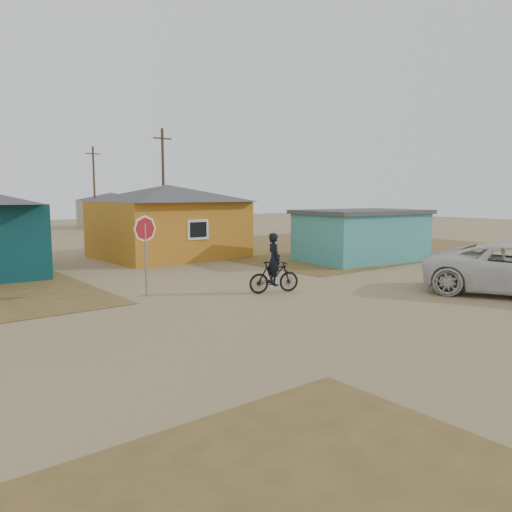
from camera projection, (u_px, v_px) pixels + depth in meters
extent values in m
plane|color=#907B53|center=(323.00, 309.00, 14.80)|extent=(120.00, 120.00, 0.00)
cube|color=brown|center=(328.00, 245.00, 33.54)|extent=(20.00, 18.00, 0.00)
cube|color=#BC751D|center=(168.00, 229.00, 27.05)|extent=(7.21, 6.24, 3.00)
pyramid|color=#363538|center=(168.00, 193.00, 26.81)|extent=(7.72, 6.76, 0.90)
cube|color=silver|center=(198.00, 230.00, 24.67)|extent=(1.20, 0.06, 1.00)
cube|color=black|center=(198.00, 230.00, 24.65)|extent=(0.95, 0.04, 0.75)
cube|color=teal|center=(361.00, 237.00, 25.57)|extent=(6.39, 4.61, 2.40)
cube|color=#363538|center=(362.00, 212.00, 25.41)|extent=(6.71, 4.93, 0.20)
cube|color=tan|center=(112.00, 214.00, 51.91)|extent=(6.41, 5.50, 2.80)
pyramid|color=#363538|center=(111.00, 196.00, 51.69)|extent=(6.95, 6.05, 0.80)
cylinder|color=#46392A|center=(163.00, 186.00, 35.43)|extent=(0.20, 0.20, 8.00)
cube|color=#46392A|center=(162.00, 138.00, 35.03)|extent=(1.40, 0.10, 0.10)
cylinder|color=#46392A|center=(94.00, 188.00, 48.49)|extent=(0.20, 0.20, 8.00)
cube|color=#46392A|center=(93.00, 154.00, 48.09)|extent=(1.40, 0.10, 0.10)
cylinder|color=gray|center=(146.00, 260.00, 16.46)|extent=(0.07, 0.07, 2.42)
imported|color=black|center=(274.00, 277.00, 17.15)|extent=(1.90, 1.03, 1.10)
imported|color=black|center=(274.00, 259.00, 17.08)|extent=(0.61, 0.76, 1.81)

